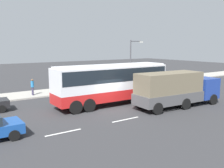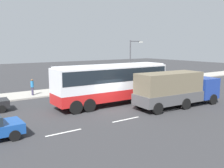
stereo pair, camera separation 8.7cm
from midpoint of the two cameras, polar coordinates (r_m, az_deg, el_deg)
ground_plane at (r=21.75m, az=-0.31°, el=-5.61°), size 120.00×120.00×0.00m
sidewalk_curb at (r=30.15m, az=-10.87°, el=-1.55°), size 80.00×4.00×0.15m
lane_centreline at (r=19.19m, az=5.07°, el=-7.60°), size 35.95×0.16×0.01m
coach_bus at (r=23.00m, az=0.12°, el=0.91°), size 11.00×2.93×3.64m
cargo_truck at (r=22.81m, az=14.38°, el=-0.96°), size 8.56×3.00×3.09m
pedestrian_near_curb at (r=27.89m, az=-17.43°, el=-0.38°), size 0.32×0.32×1.73m
street_lamp at (r=33.40m, az=4.63°, el=5.73°), size 2.10×0.24×5.90m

